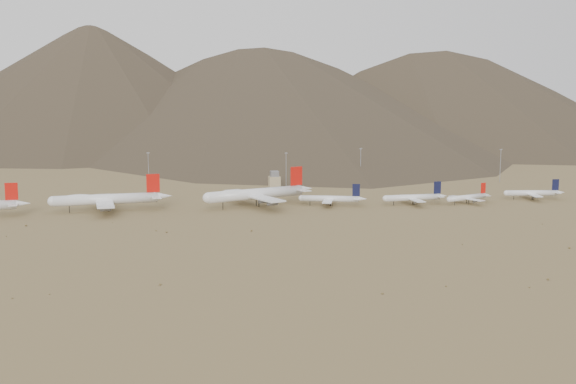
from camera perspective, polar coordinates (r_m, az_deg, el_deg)
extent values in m
plane|color=olive|center=(407.21, -2.47, -1.92)|extent=(3000.00, 3000.00, 0.00)
cone|color=white|center=(434.63, -20.27, -0.87)|extent=(9.92, 5.68, 4.94)
cube|color=white|center=(435.03, -20.83, -0.87)|extent=(6.22, 18.81, 0.33)
cube|color=red|center=(434.18, -21.01, 0.05)|extent=(6.92, 1.04, 9.73)
cylinder|color=white|center=(435.02, -14.18, -0.56)|extent=(59.81, 12.09, 6.15)
sphere|color=white|center=(435.03, -18.09, -0.71)|extent=(6.02, 6.02, 6.02)
cone|color=white|center=(437.34, -9.82, -0.32)|extent=(11.21, 6.58, 5.53)
cube|color=white|center=(435.11, -14.33, -0.68)|extent=(14.95, 55.21, 0.77)
cube|color=white|center=(436.83, -10.44, -0.33)|extent=(7.41, 21.16, 0.37)
cube|color=red|center=(435.65, -10.62, 0.70)|extent=(7.75, 1.33, 10.91)
cylinder|color=black|center=(435.58, -16.89, -1.33)|extent=(0.40, 0.40, 4.16)
cylinder|color=black|center=(437.35, -14.01, -1.19)|extent=(0.50, 0.50, 4.16)
cylinder|color=black|center=(434.31, -13.99, -1.25)|extent=(0.50, 0.50, 4.16)
ellipsoid|color=white|center=(434.53, -16.22, -0.41)|extent=(19.40, 6.50, 3.69)
cylinder|color=slate|center=(446.12, -14.37, -0.67)|extent=(6.20, 3.35, 2.77)
cylinder|color=slate|center=(424.56, -14.27, -1.10)|extent=(6.20, 3.35, 2.77)
cylinder|color=slate|center=(455.83, -14.42, -0.49)|extent=(6.20, 3.35, 2.77)
cylinder|color=slate|center=(414.87, -14.22, -1.30)|extent=(6.20, 3.35, 2.77)
cylinder|color=white|center=(440.20, -2.57, -0.15)|extent=(62.08, 29.50, 6.62)
sphere|color=white|center=(425.61, -6.33, -0.47)|extent=(6.49, 6.49, 6.49)
cone|color=white|center=(458.59, 1.34, 0.25)|extent=(12.91, 9.75, 5.96)
cube|color=white|center=(439.73, -2.71, -0.29)|extent=(30.94, 58.43, 0.83)
cube|color=white|center=(455.80, 0.80, 0.22)|extent=(13.50, 22.89, 0.40)
cube|color=red|center=(454.04, 0.67, 1.28)|extent=(7.97, 3.59, 11.75)
cylinder|color=black|center=(430.63, -5.17, -1.10)|extent=(0.43, 0.43, 4.48)
cylinder|color=black|center=(443.07, -2.53, -0.82)|extent=(0.53, 0.53, 4.48)
cylinder|color=black|center=(440.22, -2.31, -0.88)|extent=(0.53, 0.53, 4.48)
ellipsoid|color=white|center=(432.12, -4.50, -0.07)|extent=(20.90, 12.09, 3.97)
cylinder|color=slate|center=(450.15, -3.44, -0.31)|extent=(7.05, 5.11, 2.98)
cylinder|color=slate|center=(429.86, -1.95, -0.70)|extent=(7.05, 5.11, 2.98)
cylinder|color=slate|center=(459.38, -4.07, -0.15)|extent=(7.05, 5.11, 2.98)
cylinder|color=slate|center=(420.84, -1.23, -0.88)|extent=(7.05, 5.11, 2.98)
cylinder|color=white|center=(443.17, 3.32, -0.53)|extent=(34.39, 14.53, 3.79)
sphere|color=white|center=(444.82, 1.08, -0.48)|extent=(3.72, 3.72, 3.72)
cone|color=white|center=(442.10, 5.85, -0.54)|extent=(7.04, 5.21, 3.42)
cube|color=white|center=(443.31, 3.23, -0.60)|extent=(14.68, 30.21, 0.47)
cube|color=white|center=(442.18, 5.49, -0.52)|extent=(6.55, 11.80, 0.23)
cube|color=black|center=(441.46, 5.41, 0.16)|extent=(4.42, 1.74, 7.49)
cylinder|color=black|center=(444.74, 1.75, -0.91)|extent=(0.40, 0.40, 2.60)
cylinder|color=black|center=(444.54, 3.42, -0.92)|extent=(0.50, 0.50, 2.60)
cylinder|color=black|center=(442.67, 3.40, -0.96)|extent=(0.50, 0.50, 2.60)
cylinder|color=slate|center=(451.72, 3.31, -0.56)|extent=(3.85, 2.71, 1.71)
cylinder|color=slate|center=(435.19, 3.14, -0.89)|extent=(3.85, 2.71, 1.71)
cylinder|color=white|center=(453.15, 9.82, -0.43)|extent=(35.81, 5.58, 3.87)
sphere|color=white|center=(446.50, 7.72, -0.51)|extent=(3.79, 3.79, 3.79)
cone|color=white|center=(461.26, 12.11, -0.31)|extent=(6.58, 3.79, 3.48)
cube|color=white|center=(452.96, 9.74, -0.51)|extent=(7.17, 30.81, 0.48)
cube|color=white|center=(460.04, 11.78, -0.31)|extent=(3.76, 11.76, 0.23)
cube|color=black|center=(459.01, 11.72, 0.35)|extent=(4.65, 0.57, 7.64)
cylinder|color=black|center=(448.92, 8.35, -0.90)|extent=(0.41, 0.41, 2.65)
cylinder|color=black|center=(454.79, 9.85, -0.82)|extent=(0.51, 0.51, 2.65)
cylinder|color=black|center=(453.03, 9.94, -0.86)|extent=(0.51, 0.51, 2.65)
cylinder|color=slate|center=(460.90, 9.32, -0.47)|extent=(3.65, 1.91, 1.74)
cylinder|color=slate|center=(445.33, 10.16, -0.79)|extent=(3.65, 1.91, 1.74)
cylinder|color=white|center=(464.85, 13.97, -0.42)|extent=(29.86, 14.66, 3.35)
sphere|color=white|center=(453.87, 12.63, -0.58)|extent=(3.28, 3.28, 3.28)
cone|color=white|center=(477.39, 15.40, -0.22)|extent=(6.28, 4.88, 3.01)
cube|color=white|center=(464.47, 13.92, -0.49)|extent=(14.48, 26.37, 0.42)
cube|color=white|center=(475.57, 15.20, -0.24)|extent=(6.34, 10.36, 0.20)
cube|color=red|center=(474.49, 15.17, 0.31)|extent=(3.83, 1.78, 6.61)
cylinder|color=black|center=(457.55, 13.03, -0.88)|extent=(0.35, 0.35, 2.29)
cylinder|color=black|center=(466.27, 13.94, -0.74)|extent=(0.44, 0.44, 2.29)
cylinder|color=black|center=(465.13, 14.09, -0.77)|extent=(0.44, 0.44, 2.29)
cylinder|color=slate|center=(469.66, 13.26, -0.48)|extent=(3.43, 2.55, 1.51)
cylinder|color=slate|center=(459.59, 14.58, -0.70)|extent=(3.43, 2.55, 1.51)
cylinder|color=white|center=(494.53, 18.71, -0.07)|extent=(33.63, 8.49, 3.63)
sphere|color=white|center=(488.84, 16.87, -0.08)|extent=(3.56, 3.56, 3.56)
cone|color=white|center=(501.45, 20.71, -0.03)|extent=(6.44, 4.11, 3.27)
cube|color=white|center=(494.36, 18.63, -0.14)|extent=(9.49, 29.15, 0.45)
cube|color=white|center=(500.41, 20.43, -0.02)|extent=(4.57, 11.22, 0.22)
cube|color=black|center=(499.52, 20.38, 0.55)|extent=(4.35, 0.96, 7.17)
cylinder|color=black|center=(490.91, 17.41, -0.43)|extent=(0.38, 0.38, 2.49)
cylinder|color=black|center=(496.02, 18.72, -0.41)|extent=(0.48, 0.48, 2.49)
cylinder|color=black|center=(494.34, 18.80, -0.44)|extent=(0.48, 0.48, 2.49)
cylinder|color=slate|center=(501.92, 18.30, -0.11)|extent=(3.55, 2.11, 1.63)
cylinder|color=slate|center=(487.06, 18.96, -0.37)|extent=(3.55, 2.11, 1.63)
cube|color=tan|center=(528.46, -1.08, 0.81)|extent=(8.00, 8.00, 8.00)
cube|color=slate|center=(527.74, -1.08, 1.46)|extent=(6.00, 6.00, 4.00)
cylinder|color=gray|center=(536.63, -10.96, 1.69)|extent=(0.50, 0.50, 25.00)
cube|color=gray|center=(535.41, -11.00, 3.05)|extent=(2.00, 0.60, 0.80)
cylinder|color=gray|center=(525.47, -0.15, 1.70)|extent=(0.50, 0.50, 25.00)
cube|color=gray|center=(524.23, -0.15, 3.09)|extent=(2.00, 0.60, 0.80)
cylinder|color=gray|center=(569.03, 5.76, 2.15)|extent=(0.50, 0.50, 25.00)
cube|color=gray|center=(567.88, 5.78, 3.43)|extent=(2.00, 0.60, 0.80)
cylinder|color=gray|center=(581.48, 16.43, 1.98)|extent=(0.50, 0.50, 25.00)
cube|color=gray|center=(580.35, 16.48, 3.24)|extent=(2.00, 0.60, 0.80)
ellipsoid|color=brown|center=(347.54, 21.36, -4.12)|extent=(1.02, 1.02, 0.90)
ellipsoid|color=brown|center=(268.16, -10.06, -7.20)|extent=(0.89, 0.89, 0.68)
ellipsoid|color=brown|center=(264.84, -20.95, -7.84)|extent=(0.56, 0.56, 0.35)
ellipsoid|color=brown|center=(404.99, 19.46, -2.40)|extent=(0.54, 0.54, 0.39)
ellipsoid|color=brown|center=(375.84, -21.36, -3.27)|extent=(0.60, 0.60, 0.48)
ellipsoid|color=brown|center=(255.09, 7.47, -7.95)|extent=(0.96, 0.96, 0.54)
ellipsoid|color=brown|center=(363.43, -2.90, -3.06)|extent=(1.05, 1.05, 0.83)
ellipsoid|color=brown|center=(287.79, 19.86, -6.50)|extent=(0.96, 0.96, 0.80)
ellipsoid|color=brown|center=(341.68, 13.61, -4.03)|extent=(0.56, 0.56, 0.38)
ellipsoid|color=brown|center=(364.87, -9.58, -3.14)|extent=(1.08, 1.08, 0.64)
ellipsoid|color=brown|center=(274.83, 18.53, -7.16)|extent=(0.64, 0.64, 0.35)
ellipsoid|color=brown|center=(268.48, 12.38, -7.27)|extent=(0.72, 0.72, 0.43)
ellipsoid|color=brown|center=(401.01, -20.00, -2.49)|extent=(1.05, 1.05, 0.93)
ellipsoid|color=brown|center=(369.85, -10.38, -3.02)|extent=(0.92, 0.92, 0.47)
ellipsoid|color=brown|center=(397.63, -13.70, -2.36)|extent=(0.57, 0.57, 0.29)
ellipsoid|color=brown|center=(265.70, -18.31, -7.67)|extent=(0.52, 0.52, 0.33)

